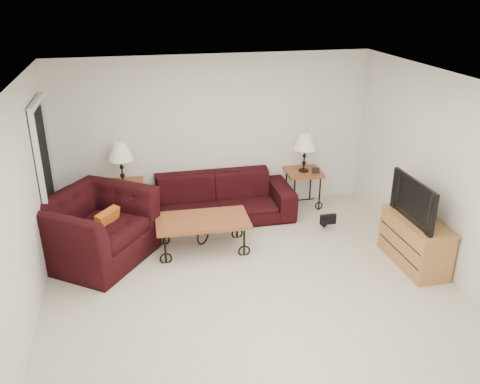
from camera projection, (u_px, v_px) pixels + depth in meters
name	position (u px, v px, depth m)	size (l,w,h in m)	color
ground	(252.00, 288.00, 6.17)	(5.00, 5.00, 0.00)	beige
wall_back	(215.00, 134.00, 7.93)	(5.00, 0.02, 2.50)	silver
wall_front	(342.00, 336.00, 3.44)	(5.00, 0.02, 2.50)	silver
wall_left	(20.00, 216.00, 5.18)	(0.02, 5.00, 2.50)	silver
wall_right	(449.00, 178.00, 6.19)	(0.02, 5.00, 2.50)	silver
ceiling	(255.00, 85.00, 5.20)	(5.00, 5.00, 0.00)	white
doorway	(47.00, 180.00, 6.76)	(0.08, 0.94, 2.04)	black
sofa	(216.00, 199.00, 7.83)	(2.39, 0.93, 0.70)	black
side_table_left	(125.00, 203.00, 7.72)	(0.60, 0.60, 0.65)	#9C4E27
side_table_right	(303.00, 188.00, 8.31)	(0.57, 0.57, 0.62)	#9C4E27
lamp_left	(121.00, 164.00, 7.47)	(0.37, 0.37, 0.65)	black
lamp_right	(305.00, 153.00, 8.07)	(0.35, 0.35, 0.62)	black
photo_frame_left	(113.00, 185.00, 7.41)	(0.13, 0.02, 0.11)	black
photo_frame_right	(316.00, 170.00, 8.06)	(0.12, 0.02, 0.10)	black
coffee_table	(203.00, 234.00, 6.96)	(1.28, 0.69, 0.48)	#9C4E27
armchair	(95.00, 229.00, 6.66)	(1.39, 1.22, 0.91)	black
throw_pillow	(106.00, 225.00, 6.62)	(0.41, 0.11, 0.41)	#B06116
tv_stand	(415.00, 242.00, 6.59)	(0.45, 1.09, 0.65)	#AB763F
television	(420.00, 200.00, 6.34)	(0.97, 0.13, 0.56)	black
backpack	(325.00, 213.00, 7.60)	(0.37, 0.28, 0.48)	black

